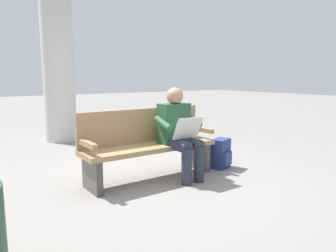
% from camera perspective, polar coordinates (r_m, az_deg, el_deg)
% --- Properties ---
extents(ground_plane, '(40.00, 40.00, 0.00)m').
position_cam_1_polar(ground_plane, '(4.26, -3.02, -9.29)').
color(ground_plane, gray).
extents(bench_near, '(1.81, 0.51, 0.90)m').
position_cam_1_polar(bench_near, '(4.20, -3.59, -3.07)').
color(bench_near, '#9E7A51').
rests_on(bench_near, ground).
extents(person_seated, '(0.57, 0.58, 1.18)m').
position_cam_1_polar(person_seated, '(4.16, 1.95, -0.79)').
color(person_seated, '#23512D').
rests_on(person_seated, ground).
extents(backpack, '(0.35, 0.30, 0.43)m').
position_cam_1_polar(backpack, '(4.75, 9.38, -4.85)').
color(backpack, navy).
rests_on(backpack, ground).
extents(support_pillar, '(0.62, 0.62, 3.06)m').
position_cam_1_polar(support_pillar, '(6.98, -18.84, 10.05)').
color(support_pillar, beige).
rests_on(support_pillar, ground).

